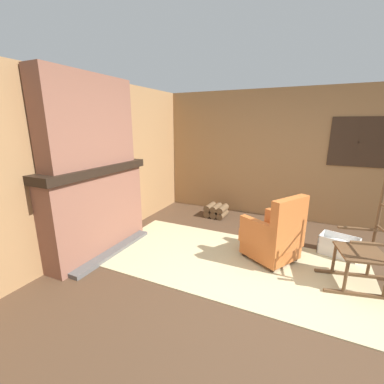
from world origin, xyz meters
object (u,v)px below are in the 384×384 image
(oil_lamp_vase, at_px, (47,165))
(armchair, at_px, (273,237))
(rocking_chair, at_px, (366,252))
(firewood_stack, at_px, (216,211))
(storage_case, at_px, (97,160))
(laundry_basket, at_px, (339,246))

(oil_lamp_vase, bearing_deg, armchair, 30.59)
(armchair, height_order, rocking_chair, rocking_chair)
(firewood_stack, xyz_separation_m, oil_lamp_vase, (-1.12, -2.74, 1.25))
(armchair, distance_m, storage_case, 2.69)
(laundry_basket, relative_size, oil_lamp_vase, 2.03)
(laundry_basket, bearing_deg, oil_lamp_vase, -148.71)
(oil_lamp_vase, relative_size, storage_case, 1.11)
(laundry_basket, distance_m, oil_lamp_vase, 4.01)
(armchair, relative_size, rocking_chair, 0.71)
(armchair, bearing_deg, rocking_chair, -159.24)
(laundry_basket, bearing_deg, rocking_chair, -76.17)
(firewood_stack, xyz_separation_m, laundry_basket, (2.14, -0.76, 0.02))
(armchair, relative_size, storage_case, 3.87)
(rocking_chair, relative_size, laundry_basket, 2.43)
(rocking_chair, xyz_separation_m, oil_lamp_vase, (-3.44, -1.25, 0.94))
(laundry_basket, xyz_separation_m, oil_lamp_vase, (-3.26, -1.98, 1.24))
(rocking_chair, bearing_deg, laundry_basket, -88.97)
(firewood_stack, bearing_deg, storage_case, -119.38)
(rocking_chair, distance_m, oil_lamp_vase, 3.78)
(oil_lamp_vase, distance_m, storage_case, 0.76)
(armchair, xyz_separation_m, rocking_chair, (1.03, -0.18, 0.09))
(armchair, relative_size, firewood_stack, 2.24)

